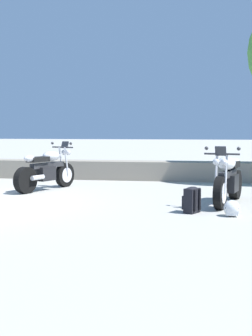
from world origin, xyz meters
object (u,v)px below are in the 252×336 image
(motorcycle_white_centre, at_px, (228,180))
(rider_backpack, at_px, (192,199))
(motorcycle_silver_near_left, at_px, (47,170))
(rider_helmet, at_px, (232,208))

(motorcycle_white_centre, distance_m, rider_backpack, 1.30)
(motorcycle_white_centre, bearing_deg, rider_backpack, -122.19)
(motorcycle_silver_near_left, height_order, motorcycle_white_centre, same)
(motorcycle_silver_near_left, xyz_separation_m, rider_helmet, (4.27, -2.74, -0.35))
(motorcycle_white_centre, relative_size, rider_helmet, 7.26)
(rider_helmet, bearing_deg, motorcycle_silver_near_left, 147.36)
(motorcycle_silver_near_left, bearing_deg, rider_helmet, -32.64)
(rider_backpack, bearing_deg, motorcycle_white_centre, 57.81)
(motorcycle_white_centre, relative_size, rider_backpack, 4.33)
(motorcycle_silver_near_left, distance_m, rider_helmet, 5.09)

